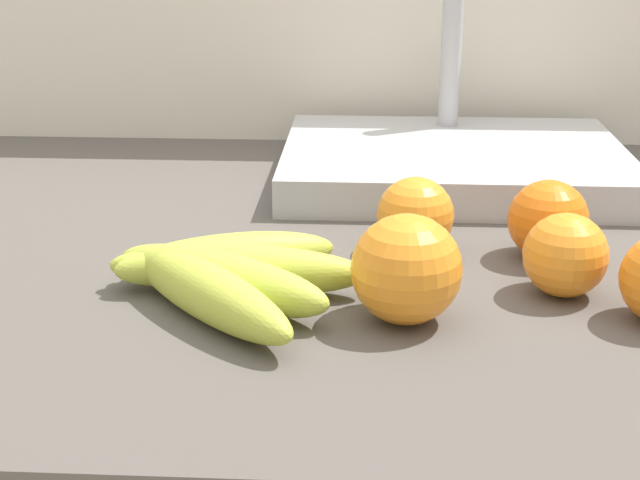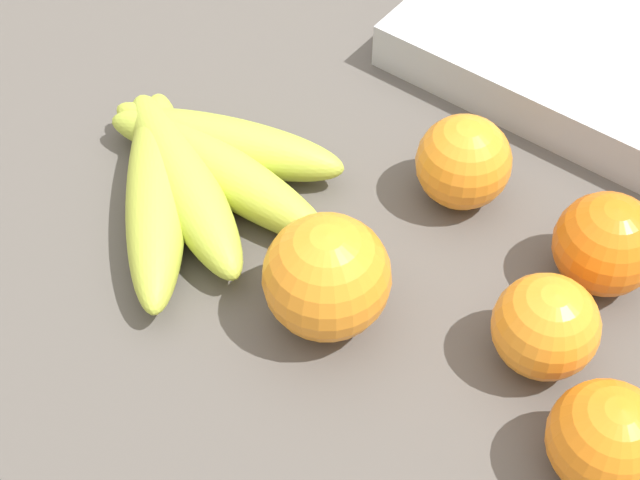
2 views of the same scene
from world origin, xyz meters
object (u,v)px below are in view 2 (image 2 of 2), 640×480
object	(u,v)px
banana_bunch	(193,172)
orange_back_right	(606,244)
orange_far_right	(607,440)
orange_right	(327,277)
orange_front	(463,162)
orange_center	(546,327)

from	to	relation	value
banana_bunch	orange_back_right	world-z (taller)	orange_back_right
orange_far_right	orange_right	bearing A→B (deg)	-177.59
orange_back_right	orange_front	world-z (taller)	orange_back_right
orange_back_right	orange_front	xyz separation A→B (m)	(-0.11, 0.01, -0.00)
orange_far_right	banana_bunch	bearing A→B (deg)	176.34
orange_center	orange_right	world-z (taller)	orange_right
banana_bunch	orange_back_right	distance (m)	0.29
orange_back_right	orange_center	world-z (taller)	orange_back_right
orange_back_right	orange_center	xyz separation A→B (m)	(-0.00, -0.08, -0.00)
orange_center	orange_far_right	world-z (taller)	orange_far_right
orange_back_right	orange_far_right	xyz separation A→B (m)	(0.06, -0.13, -0.00)
banana_bunch	orange_right	size ratio (longest dim) A/B	2.57
banana_bunch	orange_back_right	xyz separation A→B (m)	(0.27, 0.11, 0.01)
orange_back_right	orange_right	size ratio (longest dim) A/B	0.85
orange_back_right	orange_right	distance (m)	0.18
banana_bunch	orange_far_right	world-z (taller)	orange_far_right
banana_bunch	orange_center	xyz separation A→B (m)	(0.27, 0.03, 0.01)
orange_far_right	orange_right	xyz separation A→B (m)	(-0.19, -0.01, 0.01)
banana_bunch	orange_front	world-z (taller)	orange_front
orange_back_right	orange_far_right	world-z (taller)	orange_back_right
orange_back_right	orange_center	size ratio (longest dim) A/B	1.04
orange_center	orange_far_right	xyz separation A→B (m)	(0.06, -0.05, 0.00)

